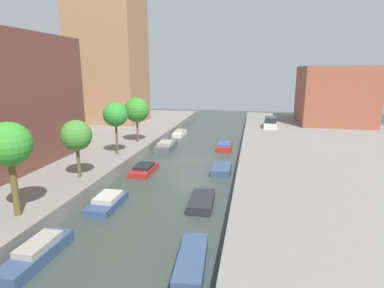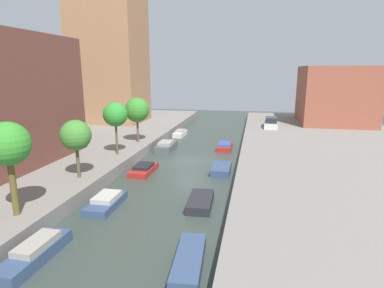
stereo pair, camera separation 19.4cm
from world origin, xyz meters
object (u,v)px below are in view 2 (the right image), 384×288
at_px(street_tree_3, 137,110).
at_px(moored_boat_right_1, 200,202).
at_px(moored_boat_left_1, 106,202).
at_px(moored_boat_right_2, 221,169).
at_px(low_block_right, 335,95).
at_px(apartment_tower_far, 109,45).
at_px(street_tree_1, 76,136).
at_px(moored_boat_left_2, 144,169).
at_px(moored_boat_right_0, 189,262).
at_px(moored_boat_left_4, 180,133).
at_px(moored_boat_left_0, 35,253).
at_px(street_tree_2, 115,115).
at_px(parked_car, 271,123).
at_px(moored_boat_right_3, 225,146).
at_px(street_tree_0, 8,145).
at_px(moored_boat_left_3, 166,146).

distance_m(street_tree_3, moored_boat_right_1, 17.11).
height_order(moored_boat_left_1, moored_boat_right_2, moored_boat_left_1).
bearing_deg(moored_boat_right_1, low_block_right, 64.84).
relative_size(apartment_tower_far, street_tree_1, 5.30).
height_order(moored_boat_left_2, moored_boat_right_0, moored_boat_left_2).
bearing_deg(moored_boat_left_4, low_block_right, 23.68).
relative_size(moored_boat_left_0, moored_boat_right_2, 1.28).
distance_m(street_tree_2, moored_boat_left_1, 10.91).
xyz_separation_m(apartment_tower_far, street_tree_1, (9.39, -25.91, -8.40)).
distance_m(street_tree_1, parked_car, 29.46).
height_order(street_tree_2, moored_boat_left_4, street_tree_2).
height_order(moored_boat_left_2, moored_boat_right_3, moored_boat_right_3).
distance_m(parked_car, moored_boat_right_1, 26.87).
bearing_deg(moored_boat_right_1, moored_boat_left_0, -130.64).
xyz_separation_m(street_tree_1, moored_boat_left_1, (3.37, -2.48, -3.89)).
bearing_deg(moored_boat_right_1, moored_boat_right_2, 85.44).
xyz_separation_m(street_tree_0, moored_boat_left_4, (2.72, 27.88, -4.66)).
height_order(low_block_right, moored_boat_right_3, low_block_right).
distance_m(apartment_tower_far, street_tree_2, 22.62).
bearing_deg(moored_boat_right_1, moored_boat_left_1, -167.50).
bearing_deg(moored_boat_right_3, street_tree_3, -165.51).
bearing_deg(moored_boat_left_4, parked_car, 16.83).
relative_size(street_tree_2, moored_boat_left_1, 1.35).
bearing_deg(apartment_tower_far, moored_boat_right_3, -30.09).
distance_m(street_tree_3, moored_boat_left_3, 5.25).
xyz_separation_m(street_tree_2, moored_boat_left_0, (2.86, -15.76, -4.43)).
bearing_deg(street_tree_3, parked_car, 40.01).
height_order(apartment_tower_far, street_tree_2, apartment_tower_far).
bearing_deg(moored_boat_right_0, moored_boat_left_2, 118.01).
height_order(street_tree_1, moored_boat_left_0, street_tree_1).
bearing_deg(moored_boat_right_0, moored_boat_left_1, 141.06).
height_order(apartment_tower_far, low_block_right, apartment_tower_far).
bearing_deg(street_tree_2, moored_boat_right_3, 39.89).
distance_m(apartment_tower_far, moored_boat_left_2, 27.48).
bearing_deg(low_block_right, moored_boat_left_1, -122.41).
relative_size(street_tree_2, moored_boat_left_3, 1.23).
bearing_deg(moored_boat_right_0, street_tree_3, 116.57).
bearing_deg(parked_car, street_tree_3, -139.99).
bearing_deg(apartment_tower_far, moored_boat_left_0, -70.60).
bearing_deg(street_tree_3, street_tree_1, -90.00).
xyz_separation_m(street_tree_1, moored_boat_right_1, (9.54, -1.11, -3.94)).
xyz_separation_m(parked_car, moored_boat_right_0, (-4.93, -33.14, -1.26)).
bearing_deg(apartment_tower_far, moored_boat_right_2, -45.04).
height_order(parked_car, moored_boat_left_0, parked_car).
xyz_separation_m(moored_boat_left_1, moored_boat_right_2, (6.77, 8.84, -0.04)).
distance_m(parked_car, moored_boat_left_2, 23.45).
height_order(moored_boat_left_0, moored_boat_right_2, moored_boat_left_0).
bearing_deg(moored_boat_left_3, low_block_right, 39.18).
bearing_deg(street_tree_2, apartment_tower_far, 116.24).
relative_size(street_tree_3, moored_boat_right_1, 1.45).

